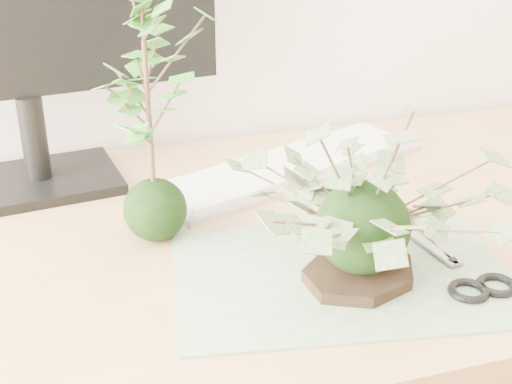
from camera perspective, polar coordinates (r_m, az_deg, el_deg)
desk at (r=1.04m, az=1.01°, el=-7.00°), size 1.60×0.70×0.74m
cutting_mat at (r=0.89m, az=6.92°, el=-6.56°), size 0.45×0.34×0.00m
stone_dish at (r=0.88m, az=8.27°, el=-6.47°), size 0.19×0.19×0.01m
ivy_kokedama at (r=0.82m, az=8.77°, el=0.43°), size 0.37×0.37×0.22m
maple_kokedama at (r=0.89m, az=-8.88°, el=10.59°), size 0.20×0.20×0.36m
keyboard at (r=1.17m, az=2.76°, el=2.09°), size 0.50×0.30×0.02m
scissors at (r=0.91m, az=16.75°, el=-6.53°), size 0.09×0.20×0.01m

